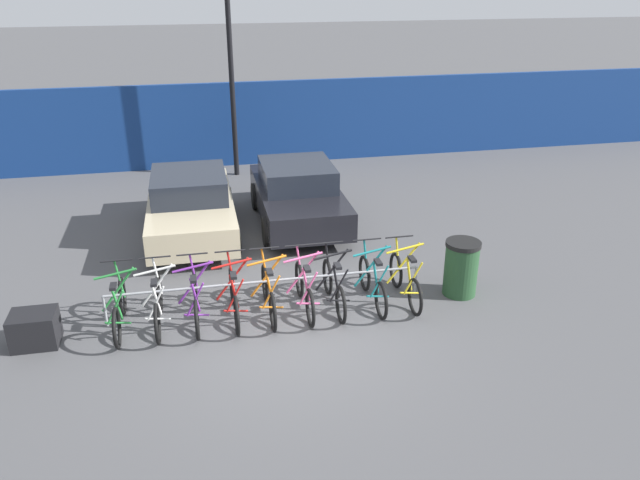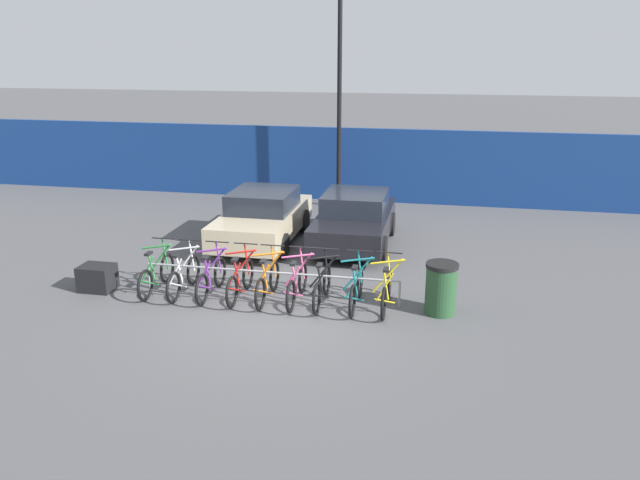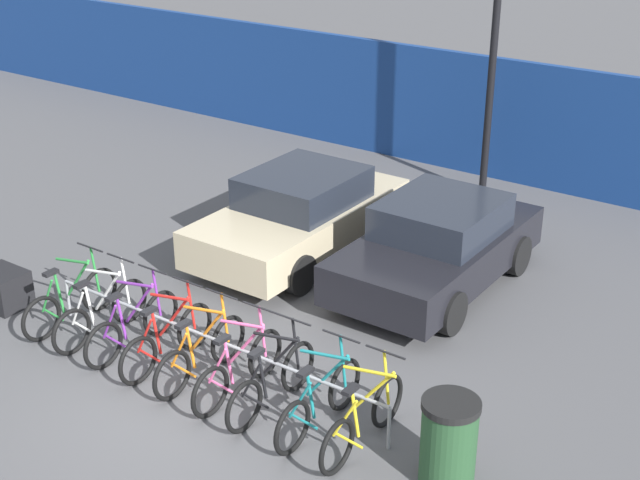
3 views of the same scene
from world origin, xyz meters
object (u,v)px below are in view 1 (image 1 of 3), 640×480
car_beige (191,205)px  trash_bin (461,268)px  bicycle_yellow (405,281)px  car_black (298,194)px  bicycle_white (158,305)px  bicycle_teal (373,284)px  bicycle_pink (304,291)px  lamp_post (229,35)px  bicycle_green (119,309)px  bicycle_orange (269,294)px  bicycle_red (234,297)px  bicycle_black (334,288)px  bicycle_purple (196,301)px  bike_rack (267,284)px  cargo_crate (35,329)px

car_beige → trash_bin: car_beige is taller
bicycle_yellow → car_black: size_ratio=0.44×
bicycle_white → bicycle_teal: size_ratio=1.00×
bicycle_pink → lamp_post: (-0.52, 7.97, 3.44)m
bicycle_yellow → car_beige: 5.28m
lamp_post → bicycle_green: bearing=-107.7°
bicycle_pink → bicycle_teal: 1.22m
bicycle_orange → lamp_post: lamp_post is taller
bicycle_red → bicycle_black: 1.73m
bicycle_yellow → bicycle_purple: bearing=-178.0°
bicycle_orange → car_black: bearing=76.9°
bike_rack → car_black: size_ratio=1.39×
bicycle_white → bicycle_pink: same height
car_beige → lamp_post: 5.38m
bicycle_orange → trash_bin: 3.49m
bicycle_yellow → trash_bin: (1.05, 0.02, 0.14)m
bicycle_orange → cargo_crate: 3.73m
cargo_crate → bicycle_black: bearing=2.3°
bicycle_red → car_black: (1.79, 4.02, 0.31)m
bicycle_pink → bicycle_yellow: 1.82m
bicycle_pink → car_black: bearing=77.9°
bicycle_purple → lamp_post: (1.32, 7.97, 3.44)m
bicycle_green → bicycle_purple: same height
bicycle_orange → car_beige: 4.01m
bicycle_black → bicycle_yellow: (1.30, 0.00, 0.00)m
bicycle_pink → bicycle_black: 0.52m
bicycle_white → car_black: 5.05m
bicycle_red → bicycle_green: bearing=180.0°
bicycle_teal → trash_bin: size_ratio=1.66×
lamp_post → cargo_crate: (-3.82, -8.17, -3.54)m
bicycle_white → lamp_post: bearing=77.0°
bicycle_purple → bicycle_orange: same height
car_black → bike_rack: bearing=-107.3°
bicycle_white → bicycle_red: (1.25, 0.00, 0.00)m
bicycle_red → bicycle_pink: 1.21m
bicycle_teal → trash_bin: bicycle_teal is taller
car_black → bicycle_teal: bearing=-81.1°
bicycle_white → trash_bin: (5.32, 0.02, 0.14)m
car_black → cargo_crate: 6.50m
bicycle_purple → bicycle_orange: bearing=-3.5°
bicycle_pink → car_black: 4.07m
bicycle_purple → bicycle_black: (2.36, 0.00, 0.00)m
bicycle_orange → bicycle_black: size_ratio=1.00×
bicycle_green → bicycle_orange: bearing=-3.7°
bicycle_red → bicycle_teal: size_ratio=1.00×
bicycle_orange → bike_rack: bearing=95.6°
car_beige → cargo_crate: 4.74m
bicycle_teal → bicycle_yellow: (0.60, 0.00, 0.00)m
bicycle_yellow → lamp_post: bearing=108.3°
car_beige → cargo_crate: car_beige is taller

